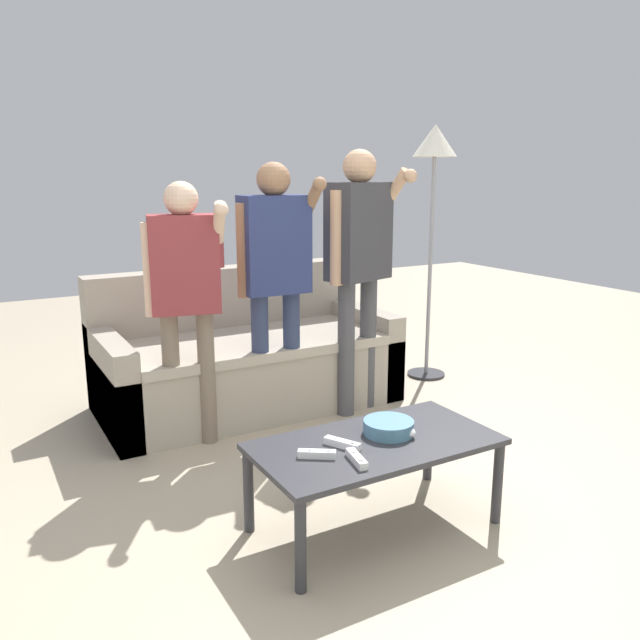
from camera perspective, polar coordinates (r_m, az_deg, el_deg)
ground_plane at (r=3.14m, az=3.46°, el=-15.47°), size 12.00×12.00×0.00m
couch at (r=4.24m, az=-6.71°, el=-3.52°), size 1.88×0.91×0.87m
coffee_table at (r=2.76m, az=4.97°, el=-11.60°), size 1.03×0.54×0.40m
snack_bowl at (r=2.81m, az=6.14°, el=-9.48°), size 0.22×0.22×0.06m
game_remote_nunchuk at (r=2.79m, az=7.82°, el=-9.83°), size 0.06×0.09×0.05m
floor_lamp at (r=4.69m, az=10.16°, el=13.58°), size 0.31×0.31×1.83m
player_left at (r=3.50m, az=-11.95°, el=3.16°), size 0.42×0.41×1.46m
player_center at (r=3.71m, az=-4.04°, el=4.97°), size 0.46×0.35×1.56m
player_right at (r=3.94m, az=3.50°, el=6.15°), size 0.53×0.36×1.64m
game_remote_wand_near at (r=2.67m, az=2.00°, el=-10.97°), size 0.11×0.16×0.03m
game_remote_wand_far at (r=2.54m, az=3.29°, el=-12.27°), size 0.07×0.16×0.03m
game_remote_wand_spare at (r=2.58m, az=-0.28°, el=-11.88°), size 0.15×0.11×0.03m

